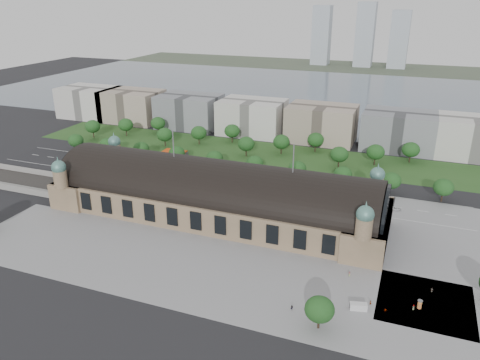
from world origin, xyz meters
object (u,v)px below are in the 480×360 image
(traffic_car_2, at_px, (118,167))
(parked_car_0, at_px, (119,178))
(traffic_car_6, at_px, (395,209))
(bus_mid, at_px, (223,184))
(bus_west, at_px, (219,184))
(pedestrian_2, at_px, (432,290))
(parked_car_1, at_px, (102,176))
(pedestrian_3, at_px, (385,310))
(pedestrian_4, at_px, (292,308))
(traffic_car_1, at_px, (120,160))
(parked_car_2, at_px, (167,183))
(parked_car_5, at_px, (194,187))
(pedestrian_1, at_px, (371,303))
(parked_car_3, at_px, (147,182))
(bus_east, at_px, (282,193))
(van_south, at_px, (357,307))
(traffic_car_5, at_px, (313,190))
(advertising_column, at_px, (420,304))
(petrol_station, at_px, (178,153))
(pedestrian_5, at_px, (413,307))
(pedestrian_0, at_px, (349,274))
(parked_car_6, at_px, (199,191))
(parked_car_4, at_px, (155,184))
(traffic_car_3, at_px, (218,179))

(traffic_car_2, height_order, parked_car_0, traffic_car_2)
(traffic_car_6, relative_size, bus_mid, 0.46)
(traffic_car_2, height_order, bus_west, bus_west)
(bus_mid, bearing_deg, traffic_car_2, 82.55)
(traffic_car_6, relative_size, pedestrian_2, 2.60)
(parked_car_1, distance_m, pedestrian_3, 168.84)
(pedestrian_3, height_order, pedestrian_4, pedestrian_4)
(traffic_car_1, relative_size, parked_car_2, 1.02)
(parked_car_0, height_order, parked_car_5, parked_car_0)
(pedestrian_1, bearing_deg, traffic_car_2, 119.97)
(parked_car_3, height_order, bus_east, bus_east)
(van_south, xyz_separation_m, pedestrian_4, (-19.40, -7.77, -0.23))
(bus_mid, bearing_deg, parked_car_3, 100.79)
(parked_car_3, xyz_separation_m, pedestrian_2, (141.55, -50.16, 0.28))
(pedestrian_4, bearing_deg, traffic_car_6, -157.69)
(parked_car_0, bearing_deg, traffic_car_5, 80.52)
(parked_car_5, bearing_deg, parked_car_1, -113.58)
(bus_east, xyz_separation_m, advertising_column, (66.07, -71.06, 0.05))
(petrol_station, distance_m, pedestrian_4, 158.85)
(bus_mid, relative_size, pedestrian_2, 5.68)
(parked_car_1, height_order, pedestrian_5, pedestrian_5)
(pedestrian_0, height_order, pedestrian_4, pedestrian_0)
(traffic_car_1, distance_m, advertising_column, 192.85)
(parked_car_6, bearing_deg, pedestrian_0, 37.31)
(parked_car_6, xyz_separation_m, bus_east, (40.50, 11.00, 0.86))
(bus_west, distance_m, pedestrian_2, 120.00)
(pedestrian_0, xyz_separation_m, pedestrian_2, (27.37, 0.23, 0.03))
(parked_car_4, bearing_deg, petrol_station, 163.37)
(bus_east, bearing_deg, pedestrian_4, -161.38)
(traffic_car_1, relative_size, parked_car_4, 0.98)
(traffic_car_1, xyz_separation_m, parked_car_1, (6.99, -26.68, -0.07))
(traffic_car_1, distance_m, parked_car_4, 47.88)
(bus_east, distance_m, pedestrian_3, 95.49)
(traffic_car_3, relative_size, advertising_column, 1.60)
(parked_car_0, bearing_deg, parked_car_1, -108.52)
(traffic_car_3, xyz_separation_m, parked_car_2, (-23.46, -14.36, -0.06))
(parked_car_5, distance_m, bus_east, 46.10)
(traffic_car_2, xyz_separation_m, parked_car_5, (54.43, -11.65, -0.15))
(parked_car_1, relative_size, pedestrian_0, 2.68)
(traffic_car_1, xyz_separation_m, pedestrian_4, (134.46, -102.26, 0.13))
(parked_car_6, distance_m, pedestrian_0, 96.60)
(bus_mid, bearing_deg, pedestrian_0, -132.69)
(petrol_station, height_order, pedestrian_2, petrol_station)
(parked_car_4, distance_m, bus_east, 67.32)
(parked_car_5, bearing_deg, traffic_car_6, 67.65)
(parked_car_5, xyz_separation_m, pedestrian_2, (115.34, -53.32, 0.29))
(advertising_column, bearing_deg, bus_mid, 144.07)
(traffic_car_5, height_order, parked_car_1, traffic_car_5)
(bus_east, height_order, pedestrian_3, bus_east)
(bus_west, bearing_deg, traffic_car_3, 25.33)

